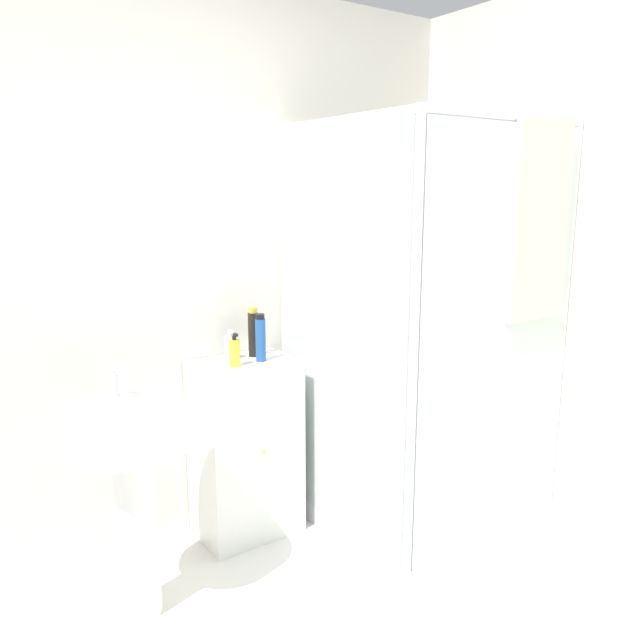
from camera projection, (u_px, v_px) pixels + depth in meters
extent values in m
cube|color=silver|center=(134.00, 275.00, 2.68)|extent=(6.40, 0.06, 2.50)
cube|color=white|center=(412.00, 503.00, 3.18)|extent=(0.96, 0.96, 0.09)
cylinder|color=white|center=(421.00, 305.00, 3.62)|extent=(0.04, 0.04, 1.91)
cylinder|color=white|center=(285.00, 324.00, 3.10)|extent=(0.04, 0.04, 1.91)
cylinder|color=white|center=(562.00, 335.00, 2.87)|extent=(0.04, 0.04, 1.91)
cylinder|color=white|center=(413.00, 367.00, 2.36)|extent=(0.04, 0.04, 1.91)
cylinder|color=white|center=(509.00, 117.00, 2.42)|extent=(0.93, 0.04, 0.04)
cylinder|color=white|center=(361.00, 134.00, 3.17)|extent=(0.93, 0.04, 0.04)
cylinder|color=white|center=(342.00, 120.00, 2.54)|extent=(0.04, 0.93, 0.04)
cylinder|color=white|center=(494.00, 132.00, 3.05)|extent=(0.04, 0.93, 0.04)
cube|color=silver|center=(497.00, 344.00, 2.60)|extent=(0.89, 0.01, 1.78)
cube|color=silver|center=(338.00, 337.00, 2.72)|extent=(0.01, 0.89, 1.78)
cylinder|color=#B7BABF|center=(399.00, 337.00, 3.47)|extent=(0.02, 0.02, 1.43)
cylinder|color=#B7BABF|center=(409.00, 203.00, 3.28)|extent=(0.07, 0.07, 0.04)
cube|color=beige|center=(540.00, 222.00, 2.59)|extent=(0.34, 0.03, 0.82)
cube|color=silver|center=(246.00, 448.00, 2.92)|extent=(0.46, 0.32, 0.85)
sphere|color=gold|center=(264.00, 452.00, 2.78)|extent=(0.02, 0.02, 0.02)
cylinder|color=white|center=(137.00, 531.00, 2.36)|extent=(0.15, 0.15, 0.69)
cylinder|color=white|center=(130.00, 427.00, 2.27)|extent=(0.44, 0.44, 0.15)
cylinder|color=#B7BABF|center=(115.00, 380.00, 2.37)|extent=(0.02, 0.02, 0.13)
cube|color=#B7BABF|center=(117.00, 368.00, 2.33)|extent=(0.02, 0.07, 0.02)
cylinder|color=yellow|center=(235.00, 353.00, 2.74)|extent=(0.05, 0.05, 0.12)
cylinder|color=black|center=(234.00, 338.00, 2.73)|extent=(0.02, 0.02, 0.02)
cube|color=black|center=(235.00, 335.00, 2.71)|extent=(0.01, 0.03, 0.01)
cylinder|color=black|center=(253.00, 335.00, 2.90)|extent=(0.05, 0.05, 0.21)
cylinder|color=gold|center=(253.00, 310.00, 2.87)|extent=(0.04, 0.04, 0.02)
cylinder|color=#1E4C93|center=(261.00, 340.00, 2.82)|extent=(0.05, 0.05, 0.19)
cylinder|color=black|center=(260.00, 316.00, 2.80)|extent=(0.04, 0.04, 0.02)
cylinder|color=#B299C6|center=(230.00, 348.00, 2.86)|extent=(0.06, 0.06, 0.11)
cylinder|color=silver|center=(230.00, 335.00, 2.84)|extent=(0.02, 0.02, 0.02)
cube|color=silver|center=(231.00, 332.00, 2.83)|extent=(0.01, 0.03, 0.01)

